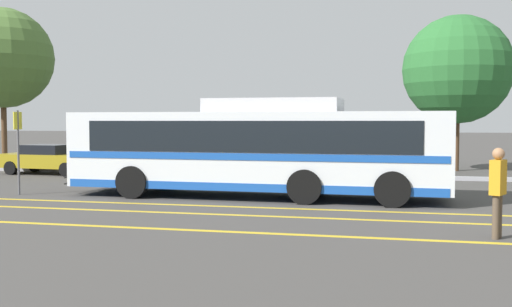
% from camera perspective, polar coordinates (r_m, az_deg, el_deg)
% --- Properties ---
extents(ground_plane, '(220.00, 220.00, 0.00)m').
position_cam_1_polar(ground_plane, '(19.11, 1.13, -4.01)').
color(ground_plane, '#423F3D').
extents(lane_strip_0, '(31.60, 0.20, 0.01)m').
position_cam_1_polar(lane_strip_0, '(16.57, -1.72, -5.10)').
color(lane_strip_0, gold).
rests_on(lane_strip_0, ground_plane).
extents(lane_strip_1, '(31.60, 0.20, 0.01)m').
position_cam_1_polar(lane_strip_1, '(15.22, -3.08, -5.83)').
color(lane_strip_1, gold).
rests_on(lane_strip_1, ground_plane).
extents(lane_strip_2, '(31.60, 0.20, 0.01)m').
position_cam_1_polar(lane_strip_2, '(13.13, -5.80, -7.28)').
color(lane_strip_2, gold).
rests_on(lane_strip_2, ground_plane).
extents(curb_strip, '(39.60, 0.36, 0.15)m').
position_cam_1_polar(curb_strip, '(25.46, 3.53, -2.06)').
color(curb_strip, '#99999E').
rests_on(curb_strip, ground_plane).
extents(transit_bus, '(11.97, 2.97, 3.05)m').
position_cam_1_polar(transit_bus, '(18.55, 0.06, 0.51)').
color(transit_bus, silver).
rests_on(transit_bus, ground_plane).
extents(parked_car_0, '(4.68, 2.08, 1.31)m').
position_cam_1_polar(parked_car_0, '(28.24, -19.10, -0.48)').
color(parked_car_0, olive).
rests_on(parked_car_0, ground_plane).
extents(parked_car_1, '(4.97, 2.33, 1.30)m').
position_cam_1_polar(parked_car_1, '(25.49, -6.13, -0.72)').
color(parked_car_1, '#335B33').
rests_on(parked_car_1, ground_plane).
extents(pedestrian_0, '(0.38, 0.47, 1.83)m').
position_cam_1_polar(pedestrian_0, '(12.95, 22.04, -2.93)').
color(pedestrian_0, brown).
rests_on(pedestrian_0, ground_plane).
extents(bus_stop_sign, '(0.07, 0.40, 2.71)m').
position_cam_1_polar(bus_stop_sign, '(20.58, -21.72, 1.03)').
color(bus_stop_sign, '#59595E').
rests_on(bus_stop_sign, ground_plane).
extents(tree_0, '(5.11, 5.11, 8.14)m').
position_cam_1_polar(tree_0, '(33.56, -23.00, 8.36)').
color(tree_0, '#513823').
rests_on(tree_0, ground_plane).
extents(tree_1, '(5.10, 5.10, 7.34)m').
position_cam_1_polar(tree_1, '(29.97, 18.64, 7.57)').
color(tree_1, '#513823').
rests_on(tree_1, ground_plane).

